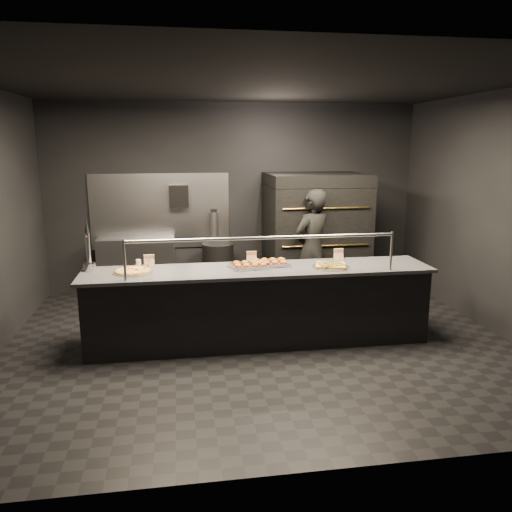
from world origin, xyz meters
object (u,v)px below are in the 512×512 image
Objects in this scene: slider_tray_b at (270,263)px; slider_tray_a at (250,265)px; trash_bin at (218,269)px; service_counter at (259,305)px; pizza_oven at (315,234)px; prep_shelf at (137,266)px; towel_dispenser at (179,196)px; worker at (312,249)px; fire_extinguisher at (214,226)px; square_pizza at (331,266)px; beer_tap at (89,256)px; round_pizza at (133,271)px.

slider_tray_a is at bearing -161.38° from slider_tray_b.
service_counter is at bearing -81.17° from trash_bin.
service_counter is 2.30m from pizza_oven.
prep_shelf is at bearing 168.87° from trash_bin.
prep_shelf is 3.43× the size of towel_dispenser.
towel_dispenser reaches higher than prep_shelf.
worker is (-0.22, -0.65, -0.10)m from pizza_oven.
prep_shelf is at bearing 128.95° from slider_tray_b.
towel_dispenser reaches higher than fire_extinguisher.
service_counter is at bearing 175.11° from square_pizza.
round_pizza is at bearing -18.53° from beer_tap.
worker is at bearing 19.66° from beer_tap.
fire_extinguisher reaches higher than prep_shelf.
pizza_oven reaches higher than slider_tray_a.
slider_tray_a is at bearing -4.16° from beer_tap.
slider_tray_a is 1.07× the size of slider_tray_b.
prep_shelf is 2.72× the size of square_pizza.
slider_tray_b is (1.05, -2.24, -0.60)m from towel_dispenser.
slider_tray_a is at bearing 171.76° from square_pizza.
prep_shelf is at bearing 123.62° from slider_tray_a.
pizza_oven reaches higher than worker.
pizza_oven is at bearing -17.89° from fire_extinguisher.
service_counter is at bearing -81.70° from fire_extinguisher.
towel_dispenser is 0.79× the size of square_pizza.
service_counter is 7.83× the size of slider_tray_a.
beer_tap is (-0.35, -2.12, 0.64)m from prep_shelf.
slider_tray_b is (0.25, 0.09, 0.00)m from slider_tray_a.
towel_dispenser is at bearing 115.20° from slider_tray_b.
trash_bin is at bearing -60.12° from worker.
worker reaches higher than slider_tray_b.
beer_tap reaches higher than trash_bin.
worker is (2.93, 1.05, -0.22)m from beer_tap.
fire_extinguisher is 0.61× the size of trash_bin.
beer_tap is at bearing -151.63° from pizza_oven.
square_pizza is at bearing -4.89° from service_counter.
service_counter is 1.64m from worker.
beer_tap reaches higher than service_counter.
pizza_oven is 1.63m from trash_bin.
pizza_oven is at bearing -136.39° from worker.
service_counter is at bearing -135.67° from slider_tray_b.
round_pizza is (0.50, -0.17, -0.15)m from beer_tap.
square_pizza is at bearing -100.06° from pizza_oven.
pizza_oven is at bearing 54.69° from slider_tray_a.
pizza_oven is 4.33× the size of square_pizza.
fire_extinguisher is at bearing 1.04° from towel_dispenser.
trash_bin is at bearing 103.92° from slider_tray_b.
prep_shelf is 1.31m from towel_dispenser.
square_pizza reaches higher than round_pizza.
fire_extinguisher is (-0.35, 2.40, 0.60)m from service_counter.
pizza_oven reaches higher than round_pizza.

